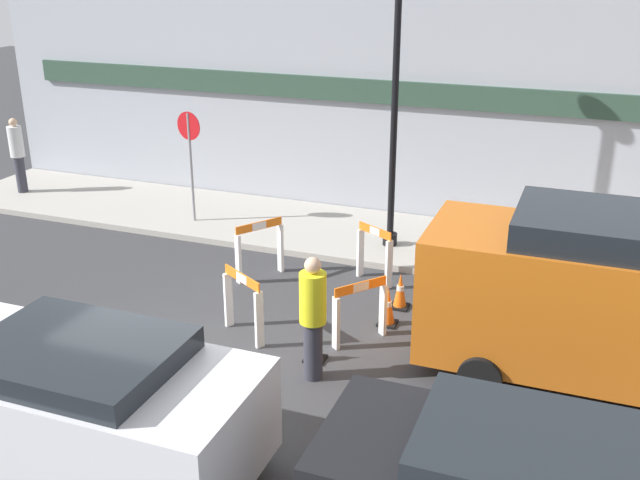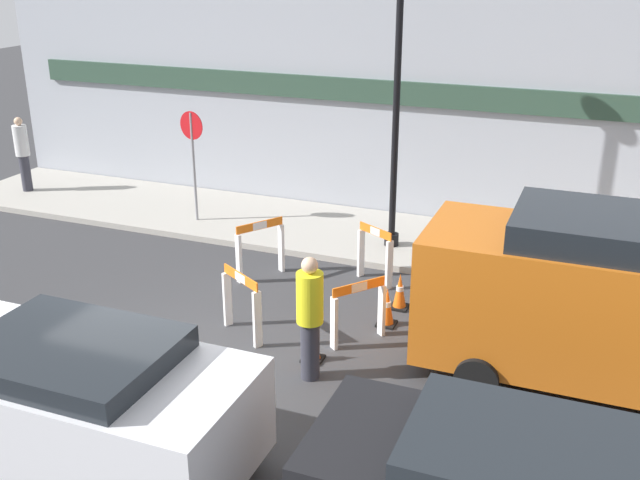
% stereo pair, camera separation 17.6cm
% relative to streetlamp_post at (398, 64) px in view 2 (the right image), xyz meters
% --- Properties ---
extents(ground_plane, '(60.00, 60.00, 0.00)m').
position_rel_streetlamp_post_xyz_m(ground_plane, '(-1.57, -5.50, -3.69)').
color(ground_plane, '#38383A').
extents(sidewalk_slab, '(18.00, 2.96, 0.13)m').
position_rel_streetlamp_post_xyz_m(sidewalk_slab, '(-1.57, 0.48, -3.62)').
color(sidewalk_slab, '#ADA89E').
rests_on(sidewalk_slab, ground_plane).
extents(storefront_facade, '(18.00, 0.22, 5.50)m').
position_rel_streetlamp_post_xyz_m(storefront_facade, '(-1.57, 2.03, -0.93)').
color(storefront_facade, '#A3A8B2').
rests_on(storefront_facade, ground_plane).
extents(streetlamp_post, '(0.44, 0.44, 5.57)m').
position_rel_streetlamp_post_xyz_m(streetlamp_post, '(0.00, 0.00, 0.00)').
color(streetlamp_post, black).
rests_on(streetlamp_post, sidewalk_slab).
extents(stop_sign, '(0.59, 0.13, 2.38)m').
position_rel_streetlamp_post_xyz_m(stop_sign, '(-4.38, -0.12, -1.97)').
color(stop_sign, gray).
rests_on(stop_sign, sidewalk_slab).
extents(barricade_0, '(0.67, 0.81, 1.00)m').
position_rel_streetlamp_post_xyz_m(barricade_0, '(0.59, -3.76, -3.14)').
color(barricade_0, white).
rests_on(barricade_0, ground_plane).
extents(barricade_1, '(0.76, 0.50, 1.06)m').
position_rel_streetlamp_post_xyz_m(barricade_1, '(0.15, -1.57, -3.12)').
color(barricade_1, white).
rests_on(barricade_1, ground_plane).
extents(barricade_2, '(0.64, 0.88, 1.08)m').
position_rel_streetlamp_post_xyz_m(barricade_2, '(-1.87, -2.10, -3.09)').
color(barricade_2, white).
rests_on(barricade_2, ground_plane).
extents(barricade_3, '(0.87, 0.60, 1.06)m').
position_rel_streetlamp_post_xyz_m(barricade_3, '(-1.15, -4.24, -3.10)').
color(barricade_3, white).
rests_on(barricade_3, ground_plane).
extents(traffic_cone_0, '(0.30, 0.30, 0.48)m').
position_rel_streetlamp_post_xyz_m(traffic_cone_0, '(0.16, -4.54, -3.46)').
color(traffic_cone_0, black).
rests_on(traffic_cone_0, ground_plane).
extents(traffic_cone_1, '(0.30, 0.30, 0.65)m').
position_rel_streetlamp_post_xyz_m(traffic_cone_1, '(0.84, -3.08, -3.37)').
color(traffic_cone_1, black).
rests_on(traffic_cone_1, ground_plane).
extents(traffic_cone_2, '(0.30, 0.30, 0.63)m').
position_rel_streetlamp_post_xyz_m(traffic_cone_2, '(0.86, -2.42, -3.38)').
color(traffic_cone_2, black).
rests_on(traffic_cone_2, ground_plane).
extents(person_worker, '(0.49, 0.49, 1.83)m').
position_rel_streetlamp_post_xyz_m(person_worker, '(0.30, -4.99, -2.70)').
color(person_worker, '#33333D').
rests_on(person_worker, ground_plane).
extents(person_pedestrian, '(0.34, 0.34, 1.81)m').
position_rel_streetlamp_post_xyz_m(person_pedestrian, '(-9.32, 0.21, -2.58)').
color(person_pedestrian, '#33333D').
rests_on(person_pedestrian, sidewalk_slab).
extents(parked_car_1, '(4.03, 2.02, 1.69)m').
position_rel_streetlamp_post_xyz_m(parked_car_1, '(-1.36, -7.82, -2.73)').
color(parked_car_1, silver).
rests_on(parked_car_1, ground_plane).
extents(work_van, '(5.08, 2.10, 2.47)m').
position_rel_streetlamp_post_xyz_m(work_van, '(4.14, -3.69, -2.35)').
color(work_van, '#D16619').
rests_on(work_van, ground_plane).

